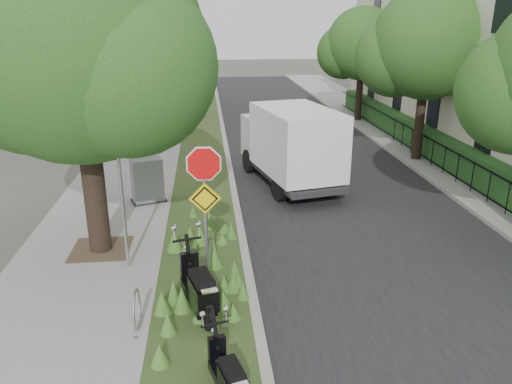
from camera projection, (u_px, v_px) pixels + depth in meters
ground at (279, 307)px, 10.03m from camera, size 120.00×120.00×0.00m
sidewalk_near at (131, 168)px, 18.99m from camera, size 3.50×60.00×0.12m
verge at (203, 166)px, 19.25m from camera, size 2.00×60.00×0.12m
kerb_near at (229, 165)px, 19.34m from camera, size 0.20×60.00×0.13m
road at (318, 164)px, 19.70m from camera, size 7.00×60.00×0.01m
kerb_far at (403, 160)px, 20.01m from camera, size 0.20×60.00×0.13m
footpath_far at (444, 159)px, 20.17m from camera, size 3.20×60.00×0.12m
street_tree_main at (75, 52)px, 10.73m from camera, size 6.21×5.54×7.66m
bare_post at (121, 184)px, 10.71m from camera, size 0.08×0.08×4.00m
bike_hoop at (137, 310)px, 9.05m from camera, size 0.06×0.78×0.77m
sign_assembly at (205, 191)px, 9.67m from camera, size 0.94×0.08×3.22m
fence_far at (422, 145)px, 19.87m from camera, size 0.04×24.00×1.00m
hedge_far at (439, 144)px, 19.94m from camera, size 1.00×24.00×1.10m
brick_building at (59, 40)px, 28.36m from camera, size 9.40×10.40×8.30m
far_tree_b at (425, 49)px, 18.66m from camera, size 4.83×4.31×6.56m
far_tree_c at (361, 47)px, 26.29m from camera, size 4.37×3.89×5.93m
scooter_near at (200, 294)px, 9.42m from camera, size 0.77×1.94×0.94m
scooter_far at (229, 381)px, 7.32m from camera, size 0.59×1.48×0.72m
box_truck at (291, 142)px, 16.80m from camera, size 3.04×5.42×2.32m
utility_cabinet at (147, 181)px, 15.20m from camera, size 1.18×0.97×1.35m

